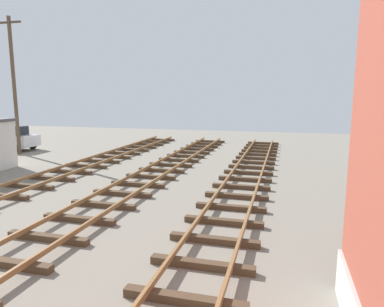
# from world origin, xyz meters

# --- Properties ---
(parked_car_white) EXTENTS (4.20, 2.04, 1.76)m
(parked_car_white) POSITION_xyz_m (-17.36, 21.80, 0.90)
(parked_car_white) COLOR silver
(parked_car_white) RESTS_ON ground
(utility_pole_far) EXTENTS (1.80, 0.24, 9.13)m
(utility_pole_far) POSITION_xyz_m (-15.31, 20.50, 4.76)
(utility_pole_far) COLOR brown
(utility_pole_far) RESTS_ON ground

